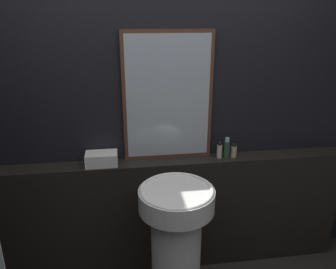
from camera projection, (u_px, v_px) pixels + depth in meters
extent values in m
cube|color=black|center=(166.00, 113.00, 2.39)|extent=(8.00, 0.06, 2.50)
cube|color=black|center=(168.00, 214.00, 2.55)|extent=(2.73, 0.17, 0.92)
cylinder|color=white|center=(176.00, 261.00, 2.15)|extent=(0.32, 0.32, 0.80)
cylinder|color=white|center=(177.00, 200.00, 1.99)|extent=(0.47, 0.47, 0.13)
torus|color=white|center=(177.00, 190.00, 1.97)|extent=(0.45, 0.45, 0.02)
cube|color=#563323|center=(168.00, 97.00, 2.30)|extent=(0.64, 0.03, 0.92)
cube|color=#B2BCC6|center=(168.00, 98.00, 2.30)|extent=(0.59, 0.02, 0.87)
cube|color=white|center=(102.00, 159.00, 2.32)|extent=(0.22, 0.14, 0.09)
cylinder|color=beige|center=(219.00, 151.00, 2.43)|extent=(0.04, 0.04, 0.10)
cylinder|color=black|center=(220.00, 144.00, 2.41)|extent=(0.03, 0.03, 0.02)
cylinder|color=#2D4C3D|center=(227.00, 149.00, 2.43)|extent=(0.04, 0.04, 0.13)
cylinder|color=silver|center=(227.00, 140.00, 2.41)|extent=(0.03, 0.03, 0.03)
cylinder|color=#C6B284|center=(234.00, 152.00, 2.45)|extent=(0.04, 0.04, 0.09)
cylinder|color=black|center=(234.00, 145.00, 2.43)|extent=(0.03, 0.03, 0.02)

